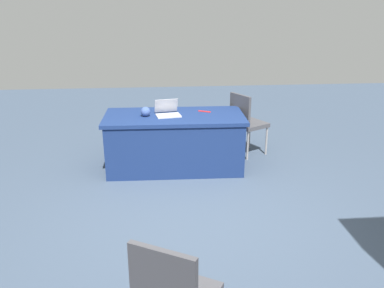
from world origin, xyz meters
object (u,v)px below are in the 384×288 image
object	(u,v)px
yarn_ball	(145,112)
chair_tucked_right	(246,120)
scissors_red	(204,111)
table_foreground	(175,141)
laptop_silver	(168,112)

from	to	relation	value
yarn_ball	chair_tucked_right	bearing A→B (deg)	-163.46
chair_tucked_right	yarn_ball	xyz separation A→B (m)	(1.47, 0.44, 0.29)
chair_tucked_right	scissors_red	size ratio (longest dim) A/B	5.28
table_foreground	chair_tucked_right	world-z (taller)	chair_tucked_right
chair_tucked_right	yarn_ball	bearing A→B (deg)	-102.91
chair_tucked_right	yarn_ball	world-z (taller)	chair_tucked_right
table_foreground	laptop_silver	size ratio (longest dim) A/B	5.30
scissors_red	chair_tucked_right	bearing A→B (deg)	49.68
yarn_ball	laptop_silver	bearing A→B (deg)	-174.60
chair_tucked_right	scissors_red	world-z (taller)	chair_tucked_right
laptop_silver	scissors_red	size ratio (longest dim) A/B	2.01
laptop_silver	yarn_ball	distance (m)	0.30
laptop_silver	yarn_ball	bearing A→B (deg)	-4.32
scissors_red	table_foreground	bearing A→B (deg)	-134.81
table_foreground	scissors_red	size ratio (longest dim) A/B	10.65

